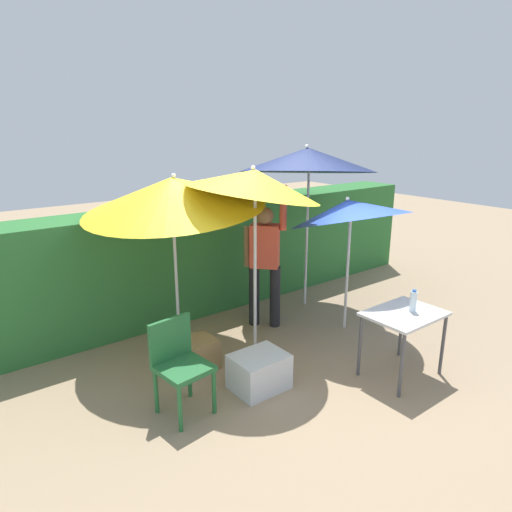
% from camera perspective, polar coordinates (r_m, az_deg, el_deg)
% --- Properties ---
extents(ground_plane, '(24.00, 24.00, 0.00)m').
position_cam_1_polar(ground_plane, '(5.57, 1.91, -11.62)').
color(ground_plane, '#9E8466').
extents(hedge_row, '(8.00, 0.70, 1.53)m').
position_cam_1_polar(hedge_row, '(6.57, -7.25, -0.16)').
color(hedge_row, '#2D7033').
rests_on(hedge_row, ground_plane).
extents(umbrella_rainbow, '(1.53, 1.51, 2.28)m').
position_cam_1_polar(umbrella_rainbow, '(4.97, -0.24, 9.23)').
color(umbrella_rainbow, silver).
rests_on(umbrella_rainbow, ground_plane).
extents(umbrella_orange, '(1.92, 1.91, 2.44)m').
position_cam_1_polar(umbrella_orange, '(6.43, 6.51, 11.85)').
color(umbrella_orange, silver).
rests_on(umbrella_orange, ground_plane).
extents(umbrella_yellow, '(2.12, 2.10, 2.17)m').
position_cam_1_polar(umbrella_yellow, '(5.29, -10.33, 7.73)').
color(umbrella_yellow, silver).
rests_on(umbrella_yellow, ground_plane).
extents(umbrella_navy, '(1.51, 1.51, 1.92)m').
position_cam_1_polar(umbrella_navy, '(5.75, 11.56, 5.60)').
color(umbrella_navy, silver).
rests_on(umbrella_navy, ground_plane).
extents(person_vendor, '(0.44, 0.47, 1.88)m').
position_cam_1_polar(person_vendor, '(5.88, 1.11, -0.28)').
color(person_vendor, black).
rests_on(person_vendor, ground_plane).
extents(chair_plastic, '(0.49, 0.49, 0.89)m').
position_cam_1_polar(chair_plastic, '(4.34, -9.61, -12.83)').
color(chair_plastic, '#236633').
rests_on(chair_plastic, ground_plane).
extents(cooler_box, '(0.54, 0.43, 0.37)m').
position_cam_1_polar(cooler_box, '(4.77, 0.39, -14.27)').
color(cooler_box, silver).
rests_on(cooler_box, ground_plane).
extents(crate_cardboard, '(0.41, 0.36, 0.33)m').
position_cam_1_polar(crate_cardboard, '(5.16, -7.44, -12.10)').
color(crate_cardboard, '#9E7A4C').
rests_on(crate_cardboard, ground_plane).
extents(folding_table, '(0.80, 0.60, 0.72)m').
position_cam_1_polar(folding_table, '(5.03, 18.03, -7.65)').
color(folding_table, '#4C4C51').
rests_on(folding_table, ground_plane).
extents(bottle_water, '(0.07, 0.07, 0.24)m').
position_cam_1_polar(bottle_water, '(5.01, 19.10, -5.37)').
color(bottle_water, silver).
rests_on(bottle_water, folding_table).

